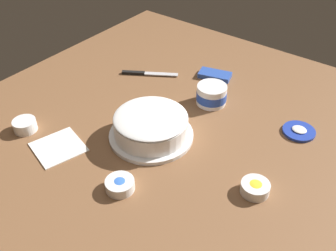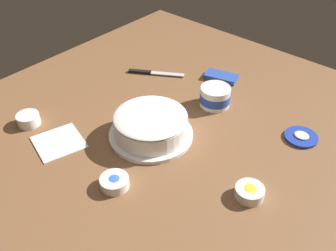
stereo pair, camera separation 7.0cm
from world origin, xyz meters
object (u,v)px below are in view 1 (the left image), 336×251
Objects in this scene: frosting_tub at (211,94)px; candy_box_lower at (215,75)px; spreading_knife at (145,73)px; sprinkle_bowl_yellow at (255,187)px; frosted_cake at (151,126)px; sprinkle_bowl_blue at (120,184)px; paper_napkin at (58,147)px; sprinkle_bowl_pink at (25,125)px; frosting_tub_lid at (299,131)px.

candy_box_lower is at bearing 116.77° from frosting_tub.
sprinkle_bowl_yellow is (0.67, -0.31, 0.01)m from spreading_knife.
spreading_knife is (-0.33, 0.01, -0.03)m from frosting_tub.
frosted_cake is 0.25m from sprinkle_bowl_blue.
frosting_tub is at bearing 92.72° from sprinkle_bowl_blue.
paper_napkin is (-0.60, -0.21, -0.02)m from sprinkle_bowl_yellow.
paper_napkin is (0.07, -0.53, -0.00)m from spreading_knife.
frosted_cake is 3.57× the size of sprinkle_bowl_pink.
candy_box_lower reaches higher than spreading_knife.
spreading_knife is at bearing -177.99° from frosting_tub_lid.
sprinkle_bowl_pink is at bearing -99.67° from spreading_knife.
frosting_tub_lid is 0.53× the size of spreading_knife.
sprinkle_bowl_blue is 0.71m from candy_box_lower.
frosted_cake reaches higher than sprinkle_bowl_blue.
sprinkle_bowl_pink reaches higher than paper_napkin.
sprinkle_bowl_blue reaches higher than frosting_tub_lid.
frosting_tub_lid is 0.85× the size of candy_box_lower.
frosting_tub is 0.53m from sprinkle_bowl_blue.
sprinkle_bowl_yellow reaches higher than paper_napkin.
sprinkle_bowl_yellow is (0.76, 0.22, -0.00)m from sprinkle_bowl_pink.
frosted_cake is at bearing -47.10° from spreading_knife.
sprinkle_bowl_blue is 0.65× the size of candy_box_lower.
frosted_cake is 3.38× the size of sprinkle_bowl_yellow.
candy_box_lower is at bearing 33.14° from spreading_knife.
frosted_cake is 0.44m from sprinkle_bowl_pink.
frosted_cake is at bearing 47.51° from paper_napkin.
frosting_tub reaches higher than sprinkle_bowl_yellow.
frosting_tub_lid is (0.34, 0.03, -0.03)m from frosting_tub.
frosting_tub_lid is at bearing 42.63° from paper_napkin.
sprinkle_bowl_blue is at bearing -119.14° from frosting_tub_lid.
frosting_tub_lid is 0.44m from candy_box_lower.
sprinkle_bowl_yellow is 0.56× the size of paper_napkin.
frosted_cake is at bearing -101.19° from candy_box_lower.
sprinkle_bowl_yellow reaches higher than sprinkle_bowl_blue.
frosting_tub_lid is at bearing 5.20° from frosting_tub.
frosting_tub is 0.58m from paper_napkin.
candy_box_lower is (-0.08, 0.17, -0.03)m from frosting_tub.
paper_napkin is at bearing 2.23° from sprinkle_bowl_pink.
frosting_tub is 1.33× the size of sprinkle_bowl_blue.
paper_napkin is at bearing -132.49° from frosted_cake.
sprinkle_bowl_yellow is at bearing -63.22° from candy_box_lower.
frosted_cake is 3.32× the size of sprinkle_bowl_blue.
sprinkle_bowl_blue reaches higher than candy_box_lower.
paper_napkin is at bearing -119.56° from candy_box_lower.
sprinkle_bowl_yellow is at bearing 16.07° from sprinkle_bowl_pink.
sprinkle_bowl_blue is at bearing -96.34° from candy_box_lower.
spreading_knife reaches higher than paper_napkin.
sprinkle_bowl_yellow is (0.34, -0.31, -0.02)m from frosting_tub.
frosting_tub is at bearing 138.25° from sprinkle_bowl_yellow.
frosting_tub_lid is 1.39× the size of sprinkle_bowl_pink.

